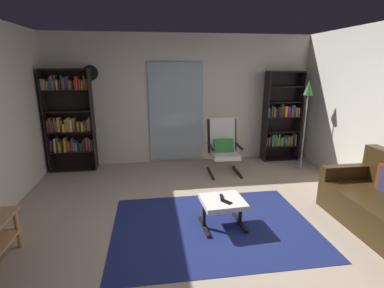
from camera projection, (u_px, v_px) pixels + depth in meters
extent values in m
plane|color=#B8A38D|center=(210.00, 234.00, 3.52)|extent=(7.02, 7.02, 0.00)
cube|color=silver|center=(183.00, 100.00, 5.94)|extent=(5.60, 0.06, 2.60)
cube|color=silver|center=(176.00, 113.00, 5.93)|extent=(1.10, 0.01, 2.00)
cube|color=navy|center=(213.00, 226.00, 3.68)|extent=(2.53, 1.84, 0.01)
cylinder|color=tan|center=(18.00, 229.00, 3.21)|extent=(0.05, 0.05, 0.47)
cube|color=black|center=(46.00, 122.00, 5.39)|extent=(0.02, 0.30, 1.94)
cube|color=black|center=(93.00, 121.00, 5.50)|extent=(0.02, 0.30, 1.94)
cube|color=black|center=(72.00, 120.00, 5.58)|extent=(0.86, 0.02, 1.94)
cube|color=black|center=(75.00, 169.00, 5.69)|extent=(0.83, 0.28, 0.02)
cube|color=black|center=(73.00, 151.00, 5.60)|extent=(0.83, 0.28, 0.02)
cube|color=black|center=(71.00, 131.00, 5.50)|extent=(0.83, 0.28, 0.02)
cube|color=black|center=(69.00, 111.00, 5.39)|extent=(0.83, 0.28, 0.02)
cube|color=black|center=(66.00, 90.00, 5.29)|extent=(0.83, 0.28, 0.02)
cube|color=black|center=(64.00, 69.00, 5.20)|extent=(0.83, 0.28, 0.02)
cube|color=#9A4492|center=(52.00, 146.00, 5.52)|extent=(0.04, 0.12, 0.21)
cube|color=red|center=(55.00, 146.00, 5.54)|extent=(0.03, 0.13, 0.20)
cube|color=beige|center=(56.00, 144.00, 5.51)|extent=(0.03, 0.20, 0.26)
cube|color=#3B8F47|center=(58.00, 144.00, 5.52)|extent=(0.03, 0.10, 0.27)
cube|color=orange|center=(61.00, 146.00, 5.52)|extent=(0.03, 0.21, 0.20)
cube|color=#27281C|center=(64.00, 145.00, 5.55)|extent=(0.04, 0.19, 0.24)
cube|color=orange|center=(66.00, 144.00, 5.53)|extent=(0.03, 0.21, 0.26)
cube|color=#5A9499|center=(69.00, 146.00, 5.56)|extent=(0.04, 0.12, 0.19)
cube|color=red|center=(71.00, 146.00, 5.58)|extent=(0.02, 0.18, 0.16)
cube|color=#913783|center=(73.00, 144.00, 5.57)|extent=(0.03, 0.15, 0.24)
cube|color=#539F93|center=(75.00, 145.00, 5.58)|extent=(0.02, 0.19, 0.19)
cube|color=#589F9D|center=(77.00, 146.00, 5.57)|extent=(0.04, 0.15, 0.17)
cube|color=#1B2B31|center=(79.00, 145.00, 5.59)|extent=(0.03, 0.11, 0.20)
cube|color=#87468E|center=(81.00, 146.00, 5.59)|extent=(0.03, 0.14, 0.15)
cube|color=#2C2822|center=(83.00, 146.00, 5.58)|extent=(0.02, 0.16, 0.17)
cube|color=#1D2727|center=(84.00, 144.00, 5.58)|extent=(0.04, 0.24, 0.23)
cube|color=orange|center=(87.00, 144.00, 5.61)|extent=(0.04, 0.15, 0.24)
cube|color=#924285|center=(89.00, 144.00, 5.61)|extent=(0.03, 0.10, 0.23)
cube|color=#873E90|center=(91.00, 144.00, 5.60)|extent=(0.02, 0.23, 0.22)
cube|color=#989929|center=(93.00, 144.00, 5.63)|extent=(0.03, 0.15, 0.21)
cube|color=#CB3B39|center=(48.00, 126.00, 5.39)|extent=(0.03, 0.13, 0.22)
cube|color=brown|center=(51.00, 124.00, 5.42)|extent=(0.04, 0.19, 0.27)
cube|color=#3855A8|center=(54.00, 126.00, 5.43)|extent=(0.02, 0.18, 0.20)
cube|color=orange|center=(56.00, 125.00, 5.44)|extent=(0.03, 0.14, 0.25)
cube|color=#893E82|center=(58.00, 127.00, 5.44)|extent=(0.03, 0.18, 0.17)
cube|color=orange|center=(59.00, 124.00, 5.42)|extent=(0.04, 0.16, 0.27)
cube|color=teal|center=(62.00, 126.00, 5.44)|extent=(0.03, 0.14, 0.21)
cube|color=gold|center=(65.00, 127.00, 5.45)|extent=(0.04, 0.23, 0.15)
cube|color=olive|center=(67.00, 125.00, 5.46)|extent=(0.04, 0.20, 0.23)
cube|color=orange|center=(69.00, 124.00, 5.44)|extent=(0.04, 0.15, 0.26)
cube|color=beige|center=(72.00, 125.00, 5.47)|extent=(0.04, 0.22, 0.23)
cube|color=orange|center=(75.00, 124.00, 5.48)|extent=(0.03, 0.16, 0.25)
cube|color=#1D292C|center=(77.00, 127.00, 5.49)|extent=(0.02, 0.18, 0.15)
cube|color=orange|center=(79.00, 126.00, 5.49)|extent=(0.04, 0.17, 0.17)
cube|color=teal|center=(81.00, 126.00, 5.51)|extent=(0.03, 0.14, 0.16)
cube|color=gold|center=(83.00, 126.00, 5.49)|extent=(0.04, 0.21, 0.17)
cube|color=#C23F36|center=(86.00, 126.00, 5.50)|extent=(0.03, 0.14, 0.16)
cube|color=teal|center=(88.00, 125.00, 5.52)|extent=(0.04, 0.13, 0.21)
cube|color=gold|center=(90.00, 124.00, 5.49)|extent=(0.03, 0.10, 0.26)
cube|color=teal|center=(43.00, 84.00, 5.20)|extent=(0.03, 0.20, 0.20)
cube|color=orange|center=(45.00, 85.00, 5.21)|extent=(0.04, 0.21, 0.18)
cube|color=#2C8C45|center=(48.00, 86.00, 5.21)|extent=(0.04, 0.17, 0.16)
cube|color=#3955AE|center=(50.00, 84.00, 5.22)|extent=(0.03, 0.12, 0.22)
cube|color=#933F93|center=(53.00, 83.00, 5.23)|extent=(0.03, 0.17, 0.26)
cube|color=teal|center=(54.00, 85.00, 5.23)|extent=(0.02, 0.17, 0.16)
cube|color=brown|center=(56.00, 83.00, 5.25)|extent=(0.02, 0.17, 0.26)
cube|color=gold|center=(58.00, 85.00, 5.26)|extent=(0.03, 0.21, 0.17)
cube|color=#3357AD|center=(60.00, 85.00, 5.26)|extent=(0.02, 0.11, 0.16)
cube|color=teal|center=(62.00, 83.00, 5.25)|extent=(0.02, 0.10, 0.25)
cube|color=brown|center=(64.00, 84.00, 5.26)|extent=(0.03, 0.19, 0.20)
cube|color=purple|center=(65.00, 84.00, 5.26)|extent=(0.02, 0.13, 0.22)
cube|color=#2C66AD|center=(68.00, 83.00, 5.26)|extent=(0.03, 0.10, 0.24)
cube|color=orange|center=(71.00, 85.00, 5.30)|extent=(0.04, 0.19, 0.17)
cube|color=#212834|center=(73.00, 85.00, 5.28)|extent=(0.03, 0.14, 0.15)
cube|color=gold|center=(75.00, 85.00, 5.31)|extent=(0.03, 0.14, 0.17)
cube|color=red|center=(78.00, 83.00, 5.28)|extent=(0.04, 0.24, 0.23)
cube|color=red|center=(80.00, 84.00, 5.29)|extent=(0.04, 0.17, 0.18)
cube|color=olive|center=(83.00, 85.00, 5.30)|extent=(0.03, 0.20, 0.17)
cube|color=orange|center=(85.00, 83.00, 5.30)|extent=(0.02, 0.12, 0.25)
cube|color=brown|center=(87.00, 84.00, 5.31)|extent=(0.04, 0.16, 0.19)
cube|color=black|center=(265.00, 117.00, 6.03)|extent=(0.02, 0.30, 1.88)
cube|color=black|center=(299.00, 116.00, 6.14)|extent=(0.02, 0.30, 1.88)
cube|color=black|center=(279.00, 116.00, 6.22)|extent=(0.76, 0.02, 1.88)
cube|color=black|center=(279.00, 158.00, 6.33)|extent=(0.73, 0.28, 0.02)
cube|color=black|center=(280.00, 145.00, 6.25)|extent=(0.73, 0.28, 0.02)
cube|color=black|center=(281.00, 131.00, 6.17)|extent=(0.73, 0.28, 0.02)
cube|color=black|center=(282.00, 117.00, 6.09)|extent=(0.73, 0.28, 0.02)
cube|color=black|center=(283.00, 102.00, 6.00)|extent=(0.73, 0.28, 0.02)
cube|color=black|center=(285.00, 87.00, 5.92)|extent=(0.73, 0.28, 0.02)
cube|color=black|center=(286.00, 72.00, 5.84)|extent=(0.73, 0.28, 0.02)
cube|color=red|center=(265.00, 141.00, 6.18)|extent=(0.04, 0.17, 0.19)
cube|color=#2F7751|center=(267.00, 142.00, 6.20)|extent=(0.02, 0.23, 0.16)
cube|color=red|center=(269.00, 141.00, 6.19)|extent=(0.03, 0.11, 0.20)
cube|color=#327C49|center=(271.00, 140.00, 6.20)|extent=(0.04, 0.22, 0.24)
cube|color=teal|center=(273.00, 140.00, 6.19)|extent=(0.02, 0.13, 0.26)
cube|color=#3A8C49|center=(275.00, 140.00, 6.20)|extent=(0.04, 0.18, 0.24)
cube|color=#A89230|center=(276.00, 141.00, 6.23)|extent=(0.03, 0.21, 0.18)
cube|color=teal|center=(278.00, 139.00, 6.20)|extent=(0.02, 0.11, 0.26)
cube|color=#A9A029|center=(280.00, 142.00, 6.21)|extent=(0.04, 0.14, 0.16)
cube|color=teal|center=(282.00, 141.00, 6.25)|extent=(0.04, 0.15, 0.17)
cube|color=#2C8954|center=(283.00, 140.00, 6.25)|extent=(0.02, 0.20, 0.21)
cube|color=teal|center=(285.00, 141.00, 6.26)|extent=(0.04, 0.17, 0.16)
cube|color=#A78838|center=(287.00, 140.00, 6.26)|extent=(0.03, 0.23, 0.20)
cube|color=brown|center=(289.00, 140.00, 6.25)|extent=(0.04, 0.23, 0.21)
cube|color=#2E5DAB|center=(292.00, 139.00, 6.26)|extent=(0.04, 0.12, 0.25)
cube|color=brown|center=(294.00, 139.00, 6.25)|extent=(0.03, 0.22, 0.25)
cube|color=beige|center=(267.00, 112.00, 6.01)|extent=(0.04, 0.13, 0.19)
cube|color=#2756AC|center=(269.00, 113.00, 6.04)|extent=(0.03, 0.14, 0.16)
cube|color=#2F863B|center=(271.00, 111.00, 6.01)|extent=(0.02, 0.19, 0.24)
cube|color=red|center=(273.00, 112.00, 6.01)|extent=(0.04, 0.20, 0.22)
cube|color=#318E4B|center=(274.00, 113.00, 6.05)|extent=(0.04, 0.14, 0.15)
cube|color=#2A2D1F|center=(276.00, 112.00, 6.04)|extent=(0.04, 0.13, 0.18)
cube|color=#1E2A25|center=(278.00, 111.00, 6.04)|extent=(0.04, 0.16, 0.21)
cube|color=#222832|center=(280.00, 112.00, 6.05)|extent=(0.03, 0.15, 0.18)
cube|color=#A09828|center=(282.00, 110.00, 6.06)|extent=(0.03, 0.12, 0.26)
cube|color=orange|center=(283.00, 111.00, 6.07)|extent=(0.03, 0.23, 0.22)
cube|color=gold|center=(286.00, 111.00, 6.06)|extent=(0.03, 0.13, 0.22)
cube|color=#8F3490|center=(288.00, 112.00, 6.08)|extent=(0.04, 0.16, 0.20)
cube|color=#8C3B93|center=(290.00, 113.00, 6.09)|extent=(0.03, 0.24, 0.15)
cube|color=#3057B0|center=(291.00, 111.00, 6.10)|extent=(0.03, 0.13, 0.23)
cube|color=#378D50|center=(293.00, 111.00, 6.10)|extent=(0.04, 0.15, 0.23)
cube|color=gold|center=(295.00, 112.00, 6.11)|extent=(0.04, 0.18, 0.18)
cube|color=#BBB2B2|center=(297.00, 112.00, 6.12)|extent=(0.02, 0.23, 0.18)
cube|color=#342510|center=(349.00, 172.00, 4.17)|extent=(0.84, 0.14, 0.20)
cube|color=black|center=(237.00, 172.00, 5.51)|extent=(0.05, 0.60, 0.04)
cube|color=black|center=(235.00, 135.00, 5.59)|extent=(0.04, 0.18, 0.63)
cube|color=black|center=(238.00, 146.00, 5.39)|extent=(0.05, 0.52, 0.03)
cube|color=black|center=(211.00, 173.00, 5.45)|extent=(0.05, 0.60, 0.04)
cube|color=black|center=(209.00, 136.00, 5.52)|extent=(0.04, 0.18, 0.63)
cube|color=black|center=(211.00, 146.00, 5.33)|extent=(0.05, 0.52, 0.03)
cube|color=white|center=(225.00, 155.00, 5.37)|extent=(0.49, 0.53, 0.08)
cube|color=white|center=(222.00, 134.00, 5.53)|extent=(0.48, 0.20, 0.60)
cube|color=#368A49|center=(224.00, 147.00, 5.43)|extent=(0.37, 0.21, 0.34)
cube|color=white|center=(223.00, 202.00, 3.61)|extent=(0.55, 0.51, 0.06)
cube|color=black|center=(204.00, 226.00, 3.64)|extent=(0.07, 0.48, 0.04)
cube|color=black|center=(204.00, 215.00, 3.60)|extent=(0.04, 0.04, 0.31)
cube|color=black|center=(240.00, 222.00, 3.74)|extent=(0.07, 0.48, 0.04)
cube|color=black|center=(240.00, 212.00, 3.70)|extent=(0.04, 0.04, 0.31)
cube|color=black|center=(222.00, 197.00, 3.65)|extent=(0.06, 0.15, 0.02)
cube|color=black|center=(226.00, 202.00, 3.53)|extent=(0.14, 0.15, 0.01)
cylinder|color=#A5A5AD|center=(300.00, 168.00, 5.76)|extent=(0.22, 0.22, 0.02)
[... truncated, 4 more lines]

